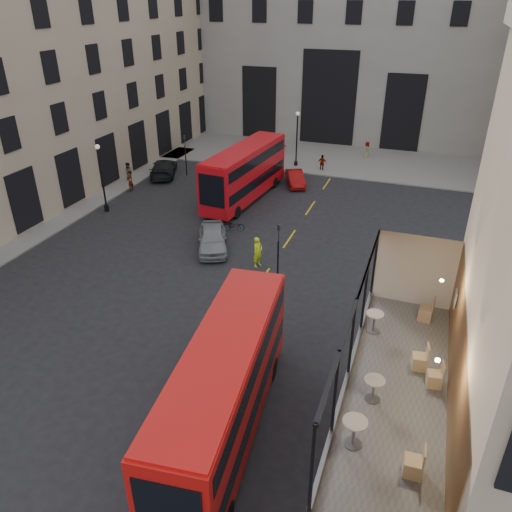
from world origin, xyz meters
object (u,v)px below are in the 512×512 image
(cyclist, at_px, (258,252))
(pedestrian_e, at_px, (130,181))
(pedestrian_d, at_px, (367,150))
(car_a, at_px, (212,238))
(cafe_chair_d, at_px, (426,313))
(traffic_light_near, at_px, (278,247))
(street_lamp_a, at_px, (103,182))
(traffic_light_far, at_px, (185,150))
(car_b, at_px, (295,178))
(bus_far, at_px, (245,171))
(cafe_table_near, at_px, (354,429))
(bicycle, at_px, (234,226))
(bus_near, at_px, (225,384))
(pedestrian_a, at_px, (129,173))
(cafe_chair_c, at_px, (420,361))
(pedestrian_b, at_px, (281,145))
(cafe_table_mid, at_px, (374,386))
(cafe_table_far, at_px, (374,319))
(car_c, at_px, (164,168))
(street_lamp_b, at_px, (297,143))
(pedestrian_c, at_px, (322,163))
(cafe_chair_b, at_px, (435,378))
(cafe_chair_a, at_px, (413,466))

(cyclist, distance_m, pedestrian_e, 17.29)
(pedestrian_d, bearing_deg, pedestrian_e, 125.22)
(car_a, bearing_deg, cafe_chair_d, -63.04)
(traffic_light_near, relative_size, street_lamp_a, 0.71)
(traffic_light_far, height_order, car_b, traffic_light_far)
(bus_far, distance_m, pedestrian_d, 17.17)
(traffic_light_near, bearing_deg, cafe_table_near, -65.69)
(traffic_light_far, xyz_separation_m, bicycle, (8.83, -10.05, -2.02))
(bus_near, bearing_deg, bus_far, 109.00)
(street_lamp_a, xyz_separation_m, bus_near, (17.50, -17.47, 0.03))
(traffic_light_far, height_order, pedestrian_a, traffic_light_far)
(bus_near, relative_size, cafe_chair_c, 12.11)
(pedestrian_b, bearing_deg, cafe_table_mid, -120.15)
(cyclist, bearing_deg, cafe_chair_c, -119.05)
(cafe_table_near, distance_m, cafe_chair_d, 6.82)
(cafe_table_far, bearing_deg, bicycle, 127.13)
(car_c, relative_size, cyclist, 2.64)
(cyclist, bearing_deg, car_c, 68.67)
(car_c, bearing_deg, car_b, 165.71)
(car_c, bearing_deg, traffic_light_near, 114.61)
(street_lamp_b, relative_size, bicycle, 3.50)
(street_lamp_b, xyz_separation_m, cafe_chair_d, (13.13, -29.98, 2.50))
(traffic_light_far, xyz_separation_m, car_b, (10.39, 0.77, -1.79))
(car_a, xyz_separation_m, pedestrian_c, (3.19, 18.66, -0.00))
(cafe_table_far, distance_m, cafe_chair_d, 2.20)
(car_a, height_order, pedestrian_c, car_a)
(bus_near, relative_size, cafe_chair_d, 11.52)
(car_a, bearing_deg, traffic_light_near, -51.77)
(bicycle, bearing_deg, pedestrian_b, -11.36)
(traffic_light_near, relative_size, bicycle, 2.49)
(traffic_light_far, height_order, pedestrian_d, traffic_light_far)
(pedestrian_a, bearing_deg, street_lamp_a, -81.05)
(car_b, distance_m, cafe_table_mid, 31.66)
(pedestrian_b, relative_size, cafe_table_mid, 2.33)
(pedestrian_a, relative_size, pedestrian_c, 1.14)
(street_lamp_b, bearing_deg, pedestrian_e, -135.35)
(traffic_light_near, distance_m, cafe_chair_c, 13.74)
(pedestrian_b, relative_size, cafe_chair_b, 2.05)
(pedestrian_d, distance_m, cafe_table_near, 42.47)
(car_b, height_order, cafe_table_near, cafe_table_near)
(pedestrian_c, relative_size, pedestrian_d, 0.94)
(car_c, bearing_deg, cafe_chair_b, 110.73)
(traffic_light_near, xyz_separation_m, street_lamp_b, (-5.00, 22.00, -0.03))
(cafe_chair_b, relative_size, cafe_chair_c, 0.95)
(car_a, xyz_separation_m, cafe_chair_b, (13.98, -14.31, 4.07))
(car_c, relative_size, pedestrian_a, 2.89)
(street_lamp_a, bearing_deg, bus_far, 32.72)
(cafe_table_near, xyz_separation_m, cafe_chair_c, (1.47, 3.78, -0.28))
(pedestrian_a, xyz_separation_m, cafe_chair_a, (26.18, -27.56, 3.98))
(car_a, distance_m, pedestrian_c, 18.93)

